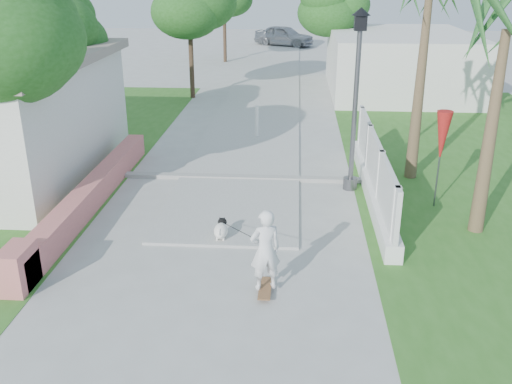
# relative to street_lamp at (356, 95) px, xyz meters

# --- Properties ---
(ground) EXTENTS (90.00, 90.00, 0.00)m
(ground) POSITION_rel_street_lamp_xyz_m (-2.90, -5.50, -2.43)
(ground) COLOR #B7B7B2
(ground) RESTS_ON ground
(path_strip) EXTENTS (3.20, 36.00, 0.06)m
(path_strip) POSITION_rel_street_lamp_xyz_m (-2.90, 14.50, -2.40)
(path_strip) COLOR #B7B7B2
(path_strip) RESTS_ON ground
(curb) EXTENTS (6.50, 0.25, 0.10)m
(curb) POSITION_rel_street_lamp_xyz_m (-2.90, 0.50, -2.38)
(curb) COLOR #999993
(curb) RESTS_ON ground
(grass_left) EXTENTS (8.00, 20.00, 0.01)m
(grass_left) POSITION_rel_street_lamp_xyz_m (-9.90, 2.50, -2.42)
(grass_left) COLOR #316921
(grass_left) RESTS_ON ground
(grass_right) EXTENTS (8.00, 20.00, 0.01)m
(grass_right) POSITION_rel_street_lamp_xyz_m (4.10, 2.50, -2.42)
(grass_right) COLOR #316921
(grass_right) RESTS_ON ground
(pink_wall) EXTENTS (0.45, 8.20, 0.80)m
(pink_wall) POSITION_rel_street_lamp_xyz_m (-6.20, -1.95, -2.11)
(pink_wall) COLOR #D8786E
(pink_wall) RESTS_ON ground
(lattice_fence) EXTENTS (0.35, 7.00, 1.50)m
(lattice_fence) POSITION_rel_street_lamp_xyz_m (0.50, -0.50, -1.88)
(lattice_fence) COLOR white
(lattice_fence) RESTS_ON ground
(building_right) EXTENTS (6.00, 8.00, 2.60)m
(building_right) POSITION_rel_street_lamp_xyz_m (3.10, 12.50, -1.13)
(building_right) COLOR silver
(building_right) RESTS_ON ground
(street_lamp) EXTENTS (0.44, 0.44, 4.44)m
(street_lamp) POSITION_rel_street_lamp_xyz_m (0.00, 0.00, 0.00)
(street_lamp) COLOR #59595E
(street_lamp) RESTS_ON ground
(bollard) EXTENTS (0.14, 0.14, 1.09)m
(bollard) POSITION_rel_street_lamp_xyz_m (-2.70, 4.50, -1.84)
(bollard) COLOR white
(bollard) RESTS_ON ground
(patio_umbrella) EXTENTS (0.36, 0.36, 2.30)m
(patio_umbrella) POSITION_rel_street_lamp_xyz_m (1.90, -1.00, -0.74)
(patio_umbrella) COLOR #59595E
(patio_umbrella) RESTS_ON ground
(tree_left_mid) EXTENTS (3.20, 3.20, 4.85)m
(tree_left_mid) POSITION_rel_street_lamp_xyz_m (-8.38, 2.98, 1.07)
(tree_left_mid) COLOR #4C3826
(tree_left_mid) RESTS_ON ground
(tree_path_left) EXTENTS (3.40, 3.40, 5.23)m
(tree_path_left) POSITION_rel_street_lamp_xyz_m (-5.88, 10.48, 1.39)
(tree_path_left) COLOR #4C3826
(tree_path_left) RESTS_ON ground
(tree_path_right) EXTENTS (3.00, 3.00, 4.79)m
(tree_path_right) POSITION_rel_street_lamp_xyz_m (0.32, 14.48, 1.07)
(tree_path_right) COLOR #4C3826
(tree_path_right) RESTS_ON ground
(palm_far) EXTENTS (1.80, 1.80, 5.30)m
(palm_far) POSITION_rel_street_lamp_xyz_m (1.70, 1.00, 2.06)
(palm_far) COLOR brown
(palm_far) RESTS_ON ground
(palm_near) EXTENTS (1.80, 1.80, 4.70)m
(palm_near) POSITION_rel_street_lamp_xyz_m (2.50, -2.30, 1.53)
(palm_near) COLOR brown
(palm_near) RESTS_ON ground
(skateboarder) EXTENTS (1.33, 2.57, 1.56)m
(skateboarder) POSITION_rel_street_lamp_xyz_m (-2.39, -4.22, -1.73)
(skateboarder) COLOR brown
(skateboarder) RESTS_ON ground
(dog) EXTENTS (0.29, 0.64, 0.44)m
(dog) POSITION_rel_street_lamp_xyz_m (-2.91, -3.14, -2.19)
(dog) COLOR white
(dog) RESTS_ON ground
(parked_car) EXTENTS (4.53, 3.24, 1.43)m
(parked_car) POSITION_rel_street_lamp_xyz_m (-2.39, 27.92, -1.71)
(parked_car) COLOR #A2A4AA
(parked_car) RESTS_ON ground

